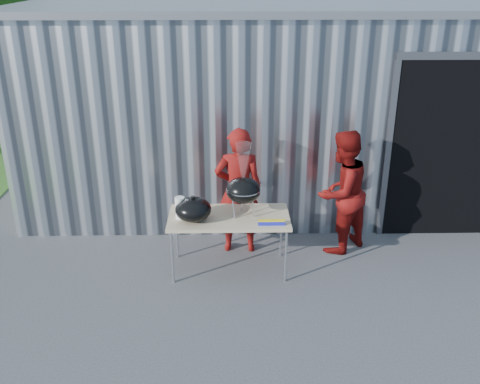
{
  "coord_description": "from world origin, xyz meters",
  "views": [
    {
      "loc": [
        -0.11,
        -5.23,
        3.62
      ],
      "look_at": [
        0.01,
        0.8,
        1.05
      ],
      "focal_mm": 40.0,
      "sensor_mm": 36.0,
      "label": 1
    }
  ],
  "objects_px": {
    "person_bystander": "(341,192)",
    "folding_table": "(229,219)",
    "person_cook": "(239,191)",
    "kettle_grill": "(243,184)"
  },
  "relations": [
    {
      "from": "kettle_grill",
      "to": "person_cook",
      "type": "bearing_deg",
      "value": 95.77
    },
    {
      "from": "person_cook",
      "to": "person_bystander",
      "type": "relative_size",
      "value": 1.03
    },
    {
      "from": "folding_table",
      "to": "person_cook",
      "type": "xyz_separation_m",
      "value": [
        0.13,
        0.52,
        0.16
      ]
    },
    {
      "from": "folding_table",
      "to": "person_cook",
      "type": "bearing_deg",
      "value": 76.17
    },
    {
      "from": "person_cook",
      "to": "person_bystander",
      "type": "xyz_separation_m",
      "value": [
        1.36,
        -0.01,
        -0.02
      ]
    },
    {
      "from": "kettle_grill",
      "to": "person_bystander",
      "type": "xyz_separation_m",
      "value": [
        1.32,
        0.48,
        -0.33
      ]
    },
    {
      "from": "kettle_grill",
      "to": "person_cook",
      "type": "xyz_separation_m",
      "value": [
        -0.05,
        0.49,
        -0.3
      ]
    },
    {
      "from": "kettle_grill",
      "to": "person_bystander",
      "type": "height_order",
      "value": "person_bystander"
    },
    {
      "from": "person_cook",
      "to": "person_bystander",
      "type": "height_order",
      "value": "person_cook"
    },
    {
      "from": "person_bystander",
      "to": "folding_table",
      "type": "bearing_deg",
      "value": -20.11
    }
  ]
}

